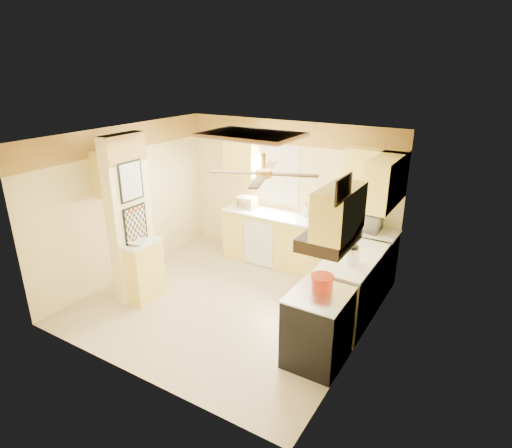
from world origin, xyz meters
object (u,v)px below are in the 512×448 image
Objects in this scene: microwave at (364,220)px; bowl at (137,242)px; dutch_oven at (322,283)px; stove at (318,327)px; kettle at (353,256)px.

microwave is 3.46m from bowl.
microwave is at bearing 94.97° from dutch_oven.
microwave is (-0.20, 2.18, 0.63)m from stove.
dutch_oven is (2.80, 0.20, 0.04)m from bowl.
stove is 2.86m from bowl.
stove is 2.27m from microwave.
bowl is (-2.62, -2.27, -0.12)m from microwave.
kettle is (0.10, 0.79, 0.05)m from dutch_oven.
microwave is at bearing 95.26° from stove.
stove is at bearing 96.87° from microwave.
stove is at bearing -79.28° from dutch_oven.
dutch_oven is at bearing 4.03° from bowl.
microwave is 2.08m from dutch_oven.
microwave reaches higher than bowl.
microwave is 1.97× the size of dutch_oven.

